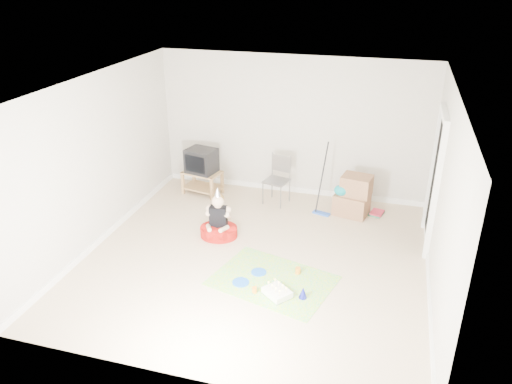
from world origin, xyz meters
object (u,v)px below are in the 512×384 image
(cardboard_boxes, at_px, (353,196))
(birthday_cake, at_px, (277,293))
(tv_stand, at_px, (202,180))
(seated_woman, at_px, (219,226))
(crt_tv, at_px, (201,161))
(folding_chair, at_px, (276,181))

(cardboard_boxes, relative_size, birthday_cake, 1.65)
(tv_stand, height_order, seated_woman, seated_woman)
(tv_stand, bearing_deg, seated_woman, -60.04)
(cardboard_boxes, bearing_deg, crt_tv, 177.73)
(folding_chair, bearing_deg, birthday_cake, -75.99)
(cardboard_boxes, bearing_deg, tv_stand, 177.73)
(birthday_cake, bearing_deg, tv_stand, 127.58)
(seated_woman, relative_size, birthday_cake, 1.98)
(cardboard_boxes, bearing_deg, seated_woman, -145.23)
(birthday_cake, bearing_deg, seated_woman, 134.76)
(crt_tv, xyz_separation_m, cardboard_boxes, (2.85, -0.11, -0.32))
(tv_stand, bearing_deg, folding_chair, -1.39)
(seated_woman, xyz_separation_m, birthday_cake, (1.29, -1.30, -0.14))
(tv_stand, height_order, crt_tv, crt_tv)
(folding_chair, height_order, cardboard_boxes, folding_chair)
(seated_woman, height_order, birthday_cake, seated_woman)
(cardboard_boxes, bearing_deg, birthday_cake, -104.71)
(cardboard_boxes, height_order, seated_woman, seated_woman)
(crt_tv, height_order, cardboard_boxes, crt_tv)
(crt_tv, distance_m, birthday_cake, 3.57)
(tv_stand, xyz_separation_m, cardboard_boxes, (2.85, -0.11, 0.09))
(folding_chair, height_order, birthday_cake, folding_chair)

